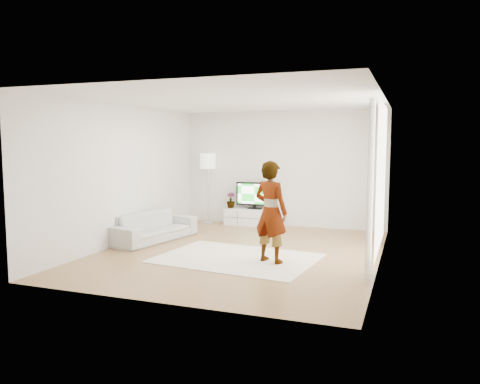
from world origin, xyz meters
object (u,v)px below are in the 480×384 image
(television, at_px, (255,194))
(rug, at_px, (237,258))
(floor_lamp, at_px, (208,164))
(player, at_px, (271,212))
(sofa, at_px, (153,227))
(media_console, at_px, (254,217))

(television, xyz_separation_m, rug, (0.76, -3.30, -0.76))
(television, bearing_deg, floor_lamp, -175.62)
(rug, relative_size, floor_lamp, 1.53)
(player, height_order, sofa, player)
(media_console, bearing_deg, sofa, -120.35)
(television, relative_size, player, 0.55)
(television, distance_m, player, 3.64)
(player, distance_m, floor_lamp, 4.23)
(television, distance_m, rug, 3.47)
(media_console, relative_size, floor_lamp, 0.83)
(media_console, relative_size, player, 0.85)
(media_console, height_order, floor_lamp, floor_lamp)
(media_console, bearing_deg, floor_lamp, -176.93)
(floor_lamp, bearing_deg, media_console, 3.07)
(television, distance_m, sofa, 2.88)
(media_console, distance_m, television, 0.56)
(sofa, height_order, floor_lamp, floor_lamp)
(player, relative_size, floor_lamp, 0.97)
(media_console, xyz_separation_m, television, (0.00, 0.03, 0.56))
(sofa, bearing_deg, media_console, -18.79)
(media_console, relative_size, sofa, 0.72)
(television, relative_size, floor_lamp, 0.53)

